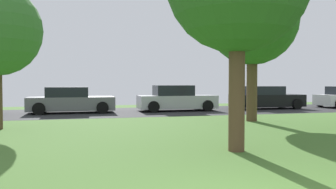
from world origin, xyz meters
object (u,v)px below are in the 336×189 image
parked_car_silver (176,99)px  parked_car_black (266,98)px  parked_car_grey (71,101)px  oak_tree_center (252,20)px

parked_car_silver → parked_car_black: size_ratio=1.01×
parked_car_grey → oak_tree_center: bearing=-38.8°
parked_car_silver → parked_car_black: bearing=1.2°
oak_tree_center → parked_car_silver: oak_tree_center is taller
parked_car_silver → parked_car_black: (5.94, 0.13, -0.02)m
oak_tree_center → parked_car_silver: bearing=105.5°
parked_car_grey → parked_car_silver: (5.94, -0.08, 0.03)m
oak_tree_center → parked_car_silver: size_ratio=1.39×
oak_tree_center → parked_car_black: 8.34m
parked_car_black → oak_tree_center: bearing=-124.8°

